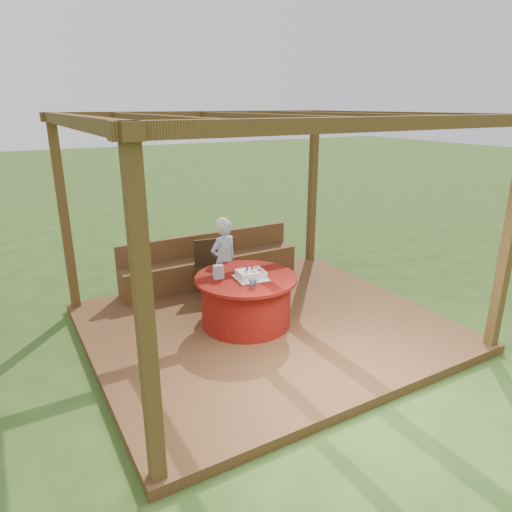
{
  "coord_description": "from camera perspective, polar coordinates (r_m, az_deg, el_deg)",
  "views": [
    {
      "loc": [
        -2.9,
        -4.78,
        2.93
      ],
      "look_at": [
        0.0,
        0.25,
        1.0
      ],
      "focal_mm": 32.0,
      "sensor_mm": 36.0,
      "label": 1
    }
  ],
  "objects": [
    {
      "name": "bench",
      "position": [
        7.56,
        -5.56,
        -1.38
      ],
      "size": [
        3.0,
        0.42,
        0.8
      ],
      "color": "brown",
      "rests_on": "deck"
    },
    {
      "name": "pergola",
      "position": [
        5.62,
        1.31,
        13.04
      ],
      "size": [
        4.5,
        4.0,
        2.72
      ],
      "color": "brown",
      "rests_on": "deck"
    },
    {
      "name": "elderly_woman",
      "position": [
        6.76,
        -4.07,
        -0.35
      ],
      "size": [
        0.5,
        0.39,
        1.27
      ],
      "color": "#95BBDE",
      "rests_on": "deck"
    },
    {
      "name": "gift_bag",
      "position": [
        5.9,
        -4.71,
        -1.99
      ],
      "size": [
        0.13,
        0.09,
        0.18
      ],
      "primitive_type": "cube",
      "rotation": [
        0.0,
        0.0,
        -0.09
      ],
      "color": "#CA83AA",
      "rests_on": "table"
    },
    {
      "name": "drinking_glass",
      "position": [
        5.63,
        -0.39,
        -3.43
      ],
      "size": [
        0.12,
        0.12,
        0.1
      ],
      "primitive_type": "imported",
      "rotation": [
        0.0,
        0.0,
        0.19
      ],
      "color": "white",
      "rests_on": "table"
    },
    {
      "name": "deck",
      "position": [
        6.29,
        1.15,
        -8.79
      ],
      "size": [
        4.5,
        4.0,
        0.12
      ],
      "primitive_type": "cube",
      "color": "brown",
      "rests_on": "ground"
    },
    {
      "name": "chair",
      "position": [
        7.12,
        -5.98,
        -1.11
      ],
      "size": [
        0.44,
        0.44,
        0.83
      ],
      "color": "#311F0F",
      "rests_on": "deck"
    },
    {
      "name": "ground",
      "position": [
        6.31,
        1.15,
        -9.27
      ],
      "size": [
        60.0,
        60.0,
        0.0
      ],
      "primitive_type": "plane",
      "color": "#2C4A18",
      "rests_on": "ground"
    },
    {
      "name": "table",
      "position": [
        6.1,
        -1.24,
        -5.51
      ],
      "size": [
        1.34,
        1.34,
        0.67
      ],
      "color": "maroon",
      "rests_on": "deck"
    },
    {
      "name": "birthday_cake",
      "position": [
        5.9,
        -0.63,
        -2.29
      ],
      "size": [
        0.43,
        0.43,
        0.18
      ],
      "color": "white",
      "rests_on": "table"
    }
  ]
}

